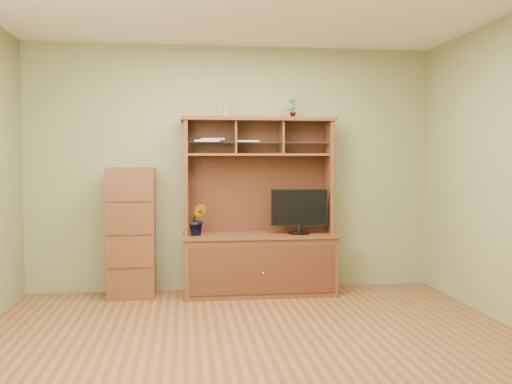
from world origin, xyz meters
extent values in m
cube|color=brown|center=(0.00, 0.00, -0.01)|extent=(4.50, 4.00, 0.02)
cube|color=olive|center=(0.00, 2.01, 1.35)|extent=(4.50, 0.02, 2.70)
cube|color=olive|center=(0.00, -2.01, 1.35)|extent=(4.50, 0.02, 2.70)
cube|color=#472914|center=(0.26, 1.71, 0.31)|extent=(1.60, 0.55, 0.62)
cube|color=#3D1D10|center=(0.26, 1.42, 0.31)|extent=(1.50, 0.01, 0.50)
sphere|color=silver|center=(0.26, 1.41, 0.28)|extent=(0.02, 0.02, 0.02)
cube|color=#472914|center=(0.26, 1.71, 0.64)|extent=(1.64, 0.59, 0.03)
cube|color=#472914|center=(-0.52, 1.80, 1.27)|extent=(0.04, 0.35, 1.25)
cube|color=#472914|center=(1.04, 1.80, 1.27)|extent=(0.04, 0.35, 1.25)
cube|color=#3D1D10|center=(0.26, 1.97, 1.27)|extent=(1.52, 0.02, 1.25)
cube|color=#472914|center=(0.26, 1.80, 1.88)|extent=(1.66, 0.40, 0.04)
cube|color=#472914|center=(0.26, 1.80, 1.50)|extent=(1.52, 0.32, 0.02)
cube|color=#472914|center=(0.01, 1.80, 1.69)|extent=(0.02, 0.31, 0.35)
cube|color=#472914|center=(0.51, 1.80, 1.69)|extent=(0.02, 0.31, 0.35)
cube|color=silver|center=(0.26, 1.79, 1.63)|extent=(1.50, 0.27, 0.01)
cylinder|color=black|center=(0.68, 1.65, 0.66)|extent=(0.23, 0.23, 0.02)
cylinder|color=black|center=(0.68, 1.65, 0.71)|extent=(0.05, 0.05, 0.07)
cube|color=black|center=(0.68, 1.65, 0.93)|extent=(0.61, 0.10, 0.39)
imported|color=#2E591E|center=(-0.40, 1.65, 0.82)|extent=(0.19, 0.16, 0.33)
imported|color=#305F21|center=(0.63, 1.80, 2.01)|extent=(0.13, 0.10, 0.22)
cylinder|color=silver|center=(-0.10, 1.80, 1.95)|extent=(0.06, 0.06, 0.11)
cylinder|color=olive|center=(-0.10, 1.80, 2.11)|extent=(0.04, 0.04, 0.20)
cube|color=#B2B2B7|center=(-0.30, 1.80, 1.64)|extent=(0.27, 0.21, 0.02)
cube|color=#B2B2B7|center=(-0.23, 1.80, 1.66)|extent=(0.27, 0.22, 0.02)
cube|color=#B2B2B7|center=(0.13, 1.80, 1.64)|extent=(0.26, 0.21, 0.02)
cube|color=#472914|center=(-1.09, 1.76, 0.68)|extent=(0.49, 0.44, 1.36)
cube|color=#3D1D10|center=(-1.09, 1.54, 0.34)|extent=(0.45, 0.01, 0.02)
cube|color=#3D1D10|center=(-1.09, 1.54, 0.68)|extent=(0.45, 0.01, 0.01)
cube|color=#3D1D10|center=(-1.09, 1.54, 1.02)|extent=(0.45, 0.01, 0.02)
camera|label=1|loc=(-0.53, -4.33, 1.42)|focal=40.00mm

